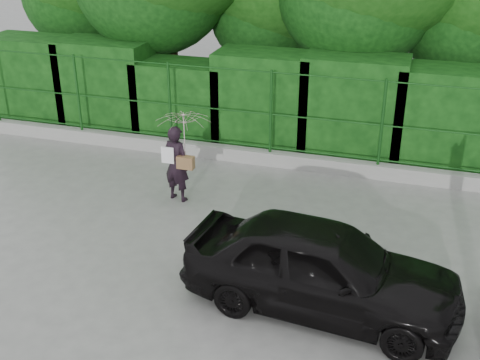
% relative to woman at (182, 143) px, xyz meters
% --- Properties ---
extents(ground, '(80.00, 80.00, 0.00)m').
position_rel_woman_xyz_m(ground, '(0.75, -2.41, -1.17)').
color(ground, gray).
extents(kerb, '(14.00, 0.25, 0.30)m').
position_rel_woman_xyz_m(kerb, '(0.75, 2.09, -1.02)').
color(kerb, '#9E9E99').
rests_on(kerb, ground).
extents(fence, '(14.13, 0.06, 1.80)m').
position_rel_woman_xyz_m(fence, '(0.97, 2.09, 0.03)').
color(fence, '#124113').
rests_on(fence, kerb).
extents(hedge, '(14.20, 1.20, 2.27)m').
position_rel_woman_xyz_m(hedge, '(0.81, 3.09, -0.08)').
color(hedge, black).
rests_on(hedge, ground).
extents(woman, '(1.01, 1.02, 1.76)m').
position_rel_woman_xyz_m(woman, '(0.00, 0.00, 0.00)').
color(woman, black).
rests_on(woman, ground).
extents(car, '(3.99, 1.92, 1.31)m').
position_rel_woman_xyz_m(car, '(3.10, -2.57, -0.51)').
color(car, black).
rests_on(car, ground).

